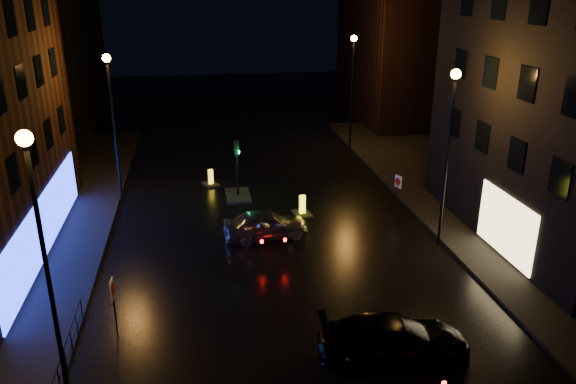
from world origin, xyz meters
The scene contains 16 objects.
ground centered at (0.00, 0.00, 0.00)m, with size 120.00×120.00×0.00m, color black.
pavement_right centered at (14.00, 8.00, 0.07)m, with size 12.00×44.00×0.15m, color black.
building_far_left centered at (-16.00, 35.00, 7.00)m, with size 8.00×16.00×14.00m, color black.
building_far_right centered at (15.00, 32.00, 6.00)m, with size 8.00×14.00×12.00m, color black.
street_lamp_lnear centered at (-7.80, -2.00, 5.56)m, with size 0.44×0.44×8.37m.
street_lamp_lfar centered at (-7.80, 14.00, 5.56)m, with size 0.44×0.44×8.37m.
street_lamp_rnear centered at (7.80, 6.00, 5.56)m, with size 0.44×0.44×8.37m.
street_lamp_rfar centered at (7.80, 22.00, 5.56)m, with size 0.44×0.44×8.37m.
traffic_signal centered at (-1.20, 14.00, 0.50)m, with size 1.40×2.40×3.45m.
guard_railing centered at (-8.00, -1.00, 0.74)m, with size 0.05×6.04×1.00m.
silver_hatchback centered at (-0.29, 8.11, 0.71)m, with size 1.68×4.18×1.43m, color #96999D.
dark_sedan centered at (2.68, -1.96, 0.74)m, with size 2.07×5.09×1.48m, color black.
bollard_near centered at (2.01, 10.65, 0.24)m, with size 1.05×1.40×1.12m.
bollard_far centered at (-2.69, 16.24, 0.22)m, with size 1.18×1.37×1.01m.
road_sign_left centered at (-6.63, 0.88, 1.71)m, with size 0.09×0.55×2.28m.
road_sign_right centered at (7.20, 10.23, 1.57)m, with size 0.23×0.49×2.10m.
Camera 1 is at (-3.44, -16.90, 11.96)m, focal length 35.00 mm.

